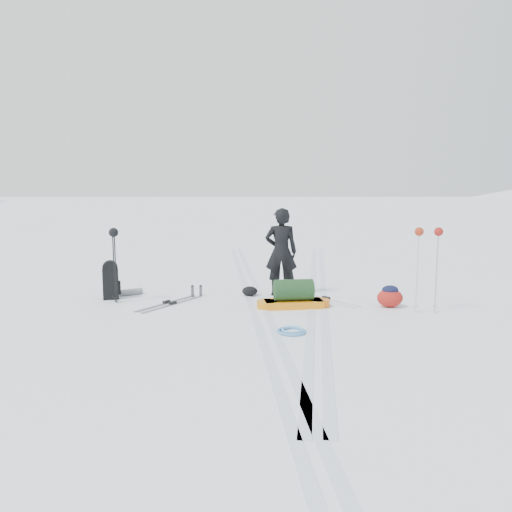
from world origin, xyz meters
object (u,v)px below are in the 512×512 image
object	(u,v)px
skier	(281,252)
expedition_rucksack	(113,281)
pulk_sled	(293,297)
ski_poles_black	(114,242)

from	to	relation	value
skier	expedition_rucksack	bearing A→B (deg)	6.93
skier	pulk_sled	world-z (taller)	skier
skier	expedition_rucksack	size ratio (longest dim) A/B	2.33
pulk_sled	expedition_rucksack	bearing A→B (deg)	161.22
expedition_rucksack	ski_poles_black	distance (m)	0.93
skier	pulk_sled	xyz separation A→B (m)	(0.17, -1.07, -0.72)
pulk_sled	ski_poles_black	world-z (taller)	ski_poles_black
expedition_rucksack	ski_poles_black	bearing A→B (deg)	-83.45
skier	expedition_rucksack	distance (m)	3.51
skier	expedition_rucksack	xyz separation A→B (m)	(-3.45, -0.26, -0.56)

